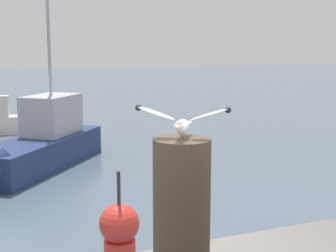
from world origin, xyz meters
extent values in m
cylinder|color=#382D23|center=(0.14, -0.53, 1.86)|extent=(0.41, 0.41, 1.02)
cylinder|color=tan|center=(0.13, -0.51, 2.39)|extent=(0.01, 0.01, 0.04)
cylinder|color=tan|center=(0.16, -0.53, 2.39)|extent=(0.01, 0.01, 0.04)
ellipsoid|color=silver|center=(0.14, -0.53, 2.46)|extent=(0.20, 0.24, 0.10)
sphere|color=silver|center=(0.06, -0.64, 2.49)|extent=(0.06, 0.06, 0.06)
cone|color=gold|center=(0.03, -0.69, 2.48)|extent=(0.04, 0.05, 0.02)
cube|color=silver|center=(0.22, -0.41, 2.46)|extent=(0.11, 0.10, 0.01)
ellipsoid|color=silver|center=(-0.01, -0.42, 2.54)|extent=(0.29, 0.25, 0.11)
sphere|color=#2A2A2A|center=(-0.12, -0.35, 2.58)|extent=(0.04, 0.04, 0.04)
ellipsoid|color=silver|center=(0.29, -0.63, 2.54)|extent=(0.29, 0.25, 0.11)
sphere|color=#2A2A2A|center=(0.40, -0.70, 2.58)|extent=(0.04, 0.04, 0.04)
cube|color=navy|center=(0.38, 8.58, 0.37)|extent=(3.80, 4.19, 0.74)
cube|color=#B2B2B7|center=(0.80, 9.09, 1.24)|extent=(1.75, 1.82, 1.00)
cylinder|color=#A5A5A8|center=(0.80, 9.09, 3.27)|extent=(0.08, 0.08, 3.05)
cube|color=silver|center=(0.01, 13.84, 0.30)|extent=(2.88, 1.25, 0.61)
cone|color=silver|center=(1.53, 13.49, 0.33)|extent=(0.68, 0.68, 0.57)
cylinder|color=red|center=(0.62, 2.61, 0.17)|extent=(0.44, 0.44, 0.35)
sphere|color=red|center=(0.62, 2.61, 0.59)|extent=(0.56, 0.56, 0.56)
cylinder|color=#2D2D2D|center=(0.62, 2.61, 1.08)|extent=(0.05, 0.05, 0.50)
camera|label=1|loc=(-1.22, -3.52, 3.01)|focal=51.96mm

